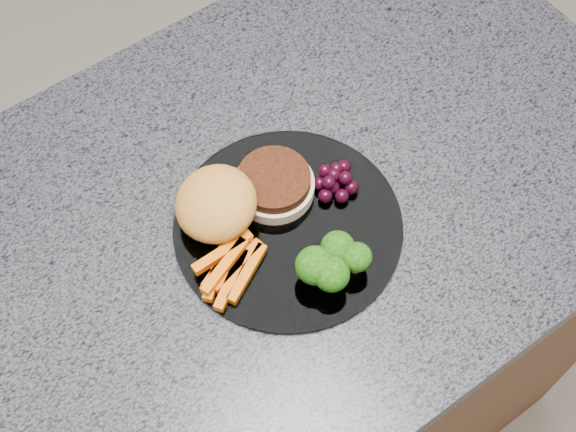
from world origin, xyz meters
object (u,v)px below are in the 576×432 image
object	(u,v)px
burger	(237,199)
grape_bunch	(333,180)
plate	(288,226)
island_cabinet	(218,384)

from	to	relation	value
burger	grape_bunch	distance (m)	0.11
plate	burger	xyz separation A→B (m)	(-0.03, 0.05, 0.02)
burger	grape_bunch	bearing A→B (deg)	-29.71
island_cabinet	burger	distance (m)	0.50
burger	plate	bearing A→B (deg)	-65.75
island_cabinet	plate	distance (m)	0.49
island_cabinet	grape_bunch	bearing A→B (deg)	-8.18
grape_bunch	burger	bearing A→B (deg)	159.77
island_cabinet	burger	size ratio (longest dim) A/B	6.67
plate	grape_bunch	distance (m)	0.07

